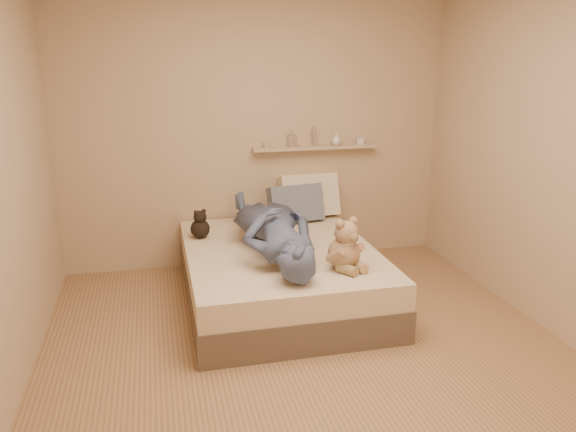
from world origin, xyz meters
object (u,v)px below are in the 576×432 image
object	(u,v)px
teddy_bear	(346,248)
bed	(280,274)
dark_plush	(200,226)
wall_shelf	(315,147)
person	(273,228)
game_console	(303,254)
pillow_cream	(309,196)
pillow_grey	(296,204)

from	to	relation	value
teddy_bear	bed	bearing A→B (deg)	123.45
dark_plush	wall_shelf	world-z (taller)	wall_shelf
person	wall_shelf	xyz separation A→B (m)	(0.62, 0.97, 0.46)
person	wall_shelf	bearing A→B (deg)	-122.94
dark_plush	person	distance (m)	0.72
teddy_bear	person	size ratio (longest dim) A/B	0.25
teddy_bear	dark_plush	size ratio (longest dim) A/B	1.55
wall_shelf	dark_plush	bearing A→B (deg)	-156.50
bed	person	size ratio (longest dim) A/B	1.19
game_console	person	distance (m)	0.51
pillow_cream	wall_shelf	distance (m)	0.46
teddy_bear	wall_shelf	size ratio (longest dim) A/B	0.33
person	pillow_grey	bearing A→B (deg)	-116.88
pillow_grey	person	xyz separation A→B (m)	(-0.37, -0.75, 0.02)
game_console	teddy_bear	bearing A→B (deg)	1.12
game_console	pillow_grey	world-z (taller)	pillow_grey
pillow_cream	person	xyz separation A→B (m)	(-0.54, -0.89, -0.01)
bed	dark_plush	distance (m)	0.80
bed	teddy_bear	xyz separation A→B (m)	(0.36, -0.55, 0.39)
bed	game_console	size ratio (longest dim) A/B	10.82
teddy_bear	pillow_cream	bearing A→B (deg)	85.40
bed	pillow_grey	distance (m)	0.85
dark_plush	teddy_bear	bearing A→B (deg)	-44.92
game_console	wall_shelf	size ratio (longest dim) A/B	0.15
pillow_grey	wall_shelf	world-z (taller)	wall_shelf
dark_plush	wall_shelf	bearing A→B (deg)	23.50
pillow_cream	person	world-z (taller)	pillow_cream
wall_shelf	game_console	bearing A→B (deg)	-109.10
game_console	pillow_cream	world-z (taller)	pillow_cream
teddy_bear	wall_shelf	bearing A→B (deg)	82.67
bed	wall_shelf	xyz separation A→B (m)	(0.55, 0.91, 0.88)
game_console	dark_plush	bearing A→B (deg)	123.62
game_console	person	size ratio (longest dim) A/B	0.11
dark_plush	bed	bearing A→B (deg)	-34.38
wall_shelf	teddy_bear	bearing A→B (deg)	-97.33
pillow_grey	wall_shelf	distance (m)	0.58
pillow_grey	person	world-z (taller)	person
person	wall_shelf	world-z (taller)	wall_shelf
game_console	pillow_grey	size ratio (longest dim) A/B	0.35
teddy_bear	dark_plush	distance (m)	1.36
person	dark_plush	bearing A→B (deg)	-41.97
bed	pillow_cream	bearing A→B (deg)	60.29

